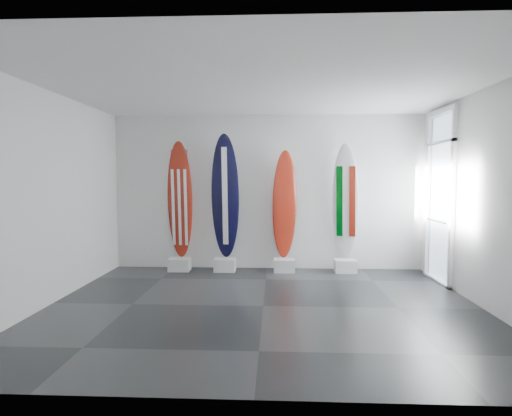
{
  "coord_description": "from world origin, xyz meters",
  "views": [
    {
      "loc": [
        0.16,
        -5.75,
        1.77
      ],
      "look_at": [
        -0.17,
        1.4,
        1.27
      ],
      "focal_mm": 29.56,
      "sensor_mm": 36.0,
      "label": 1
    }
  ],
  "objects_px": {
    "surfboard_navy": "(225,196)",
    "surfboard_italy": "(345,202)",
    "surfboard_usa": "(180,200)",
    "surfboard_swiss": "(284,205)"
  },
  "relations": [
    {
      "from": "surfboard_usa",
      "to": "surfboard_italy",
      "type": "relative_size",
      "value": 1.02
    },
    {
      "from": "surfboard_usa",
      "to": "surfboard_navy",
      "type": "relative_size",
      "value": 0.94
    },
    {
      "from": "surfboard_usa",
      "to": "surfboard_navy",
      "type": "height_order",
      "value": "surfboard_navy"
    },
    {
      "from": "surfboard_navy",
      "to": "surfboard_swiss",
      "type": "relative_size",
      "value": 1.15
    },
    {
      "from": "surfboard_usa",
      "to": "surfboard_swiss",
      "type": "height_order",
      "value": "surfboard_usa"
    },
    {
      "from": "surfboard_usa",
      "to": "surfboard_swiss",
      "type": "relative_size",
      "value": 1.08
    },
    {
      "from": "surfboard_navy",
      "to": "surfboard_italy",
      "type": "bearing_deg",
      "value": 5.7
    },
    {
      "from": "surfboard_navy",
      "to": "surfboard_italy",
      "type": "relative_size",
      "value": 1.08
    },
    {
      "from": "surfboard_navy",
      "to": "surfboard_swiss",
      "type": "distance_m",
      "value": 1.15
    },
    {
      "from": "surfboard_navy",
      "to": "surfboard_italy",
      "type": "xyz_separation_m",
      "value": [
        2.29,
        0.0,
        -0.1
      ]
    }
  ]
}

